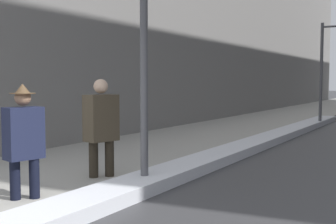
# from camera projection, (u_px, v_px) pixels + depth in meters

# --- Properties ---
(sidewalk_slab) EXTENTS (4.00, 80.00, 0.01)m
(sidewalk_slab) POSITION_uv_depth(u_px,v_px,m) (270.00, 119.00, 18.27)
(sidewalk_slab) COLOR #9E9B93
(sidewalk_slab) RESTS_ON ground
(snow_bank_curb) EXTENTS (0.69, 17.53, 0.19)m
(snow_bank_curb) POSITION_uv_depth(u_px,v_px,m) (255.00, 144.00, 10.44)
(snow_bank_curb) COLOR silver
(snow_bank_curb) RESTS_ON ground
(pedestrian_in_fedora) EXTENTS (0.39, 0.54, 1.60)m
(pedestrian_in_fedora) POSITION_uv_depth(u_px,v_px,m) (24.00, 137.00, 5.74)
(pedestrian_in_fedora) COLOR black
(pedestrian_in_fedora) RESTS_ON ground
(pedestrian_nearside) EXTENTS (0.43, 0.60, 1.67)m
(pedestrian_nearside) POSITION_uv_depth(u_px,v_px,m) (101.00, 123.00, 7.10)
(pedestrian_nearside) COLOR #2A241B
(pedestrian_nearside) RESTS_ON ground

